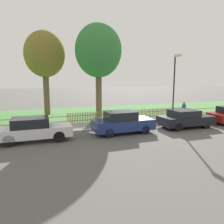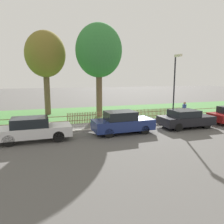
{
  "view_description": "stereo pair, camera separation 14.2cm",
  "coord_description": "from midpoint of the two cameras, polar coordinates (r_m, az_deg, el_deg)",
  "views": [
    {
      "loc": [
        -7.42,
        -14.5,
        3.77
      ],
      "look_at": [
        -2.19,
        0.94,
        1.1
      ],
      "focal_mm": 35.0,
      "sensor_mm": 36.0,
      "label": 1
    },
    {
      "loc": [
        -7.28,
        -14.54,
        3.77
      ],
      "look_at": [
        -2.19,
        0.94,
        1.1
      ],
      "focal_mm": 35.0,
      "sensor_mm": 36.0,
      "label": 2
    }
  ],
  "objects": [
    {
      "name": "parked_car_navy_estate",
      "position": [
        14.55,
        2.98,
        -2.7
      ],
      "size": [
        4.08,
        1.79,
        1.5
      ],
      "rotation": [
        0.0,
        0.0,
        0.03
      ],
      "color": "navy",
      "rests_on": "ground"
    },
    {
      "name": "covered_motorcycle",
      "position": [
        16.88,
        1.69,
        -1.39
      ],
      "size": [
        2.04,
        0.8,
        1.05
      ],
      "rotation": [
        0.0,
        0.0,
        -0.02
      ],
      "color": "black",
      "rests_on": "ground"
    },
    {
      "name": "street_lamp",
      "position": [
        18.16,
        16.4,
        7.9
      ],
      "size": [
        0.2,
        0.79,
        5.44
      ],
      "color": "black",
      "rests_on": "ground"
    },
    {
      "name": "park_fence",
      "position": [
        19.01,
        4.83,
        -0.8
      ],
      "size": [
        40.75,
        0.05,
        0.89
      ],
      "color": "olive",
      "rests_on": "ground"
    },
    {
      "name": "grass_strip",
      "position": [
        23.29,
        0.44,
        -0.0
      ],
      "size": [
        40.75,
        9.14,
        0.01
      ],
      "primitive_type": "cube",
      "color": "#477F3D",
      "rests_on": "ground"
    },
    {
      "name": "tree_behind_motorcycle",
      "position": [
        22.6,
        -16.84,
        14.09
      ],
      "size": [
        3.85,
        3.85,
        8.1
      ],
      "color": "brown",
      "rests_on": "ground"
    },
    {
      "name": "parked_car_red_compact",
      "position": [
        17.06,
        18.85,
        -1.64
      ],
      "size": [
        3.96,
        1.84,
        1.33
      ],
      "rotation": [
        0.0,
        0.0,
        0.0
      ],
      "color": "black",
      "rests_on": "ground"
    },
    {
      "name": "tree_mid_park",
      "position": [
        20.71,
        -3.27,
        15.59
      ],
      "size": [
        4.25,
        4.25,
        8.55
      ],
      "color": "brown",
      "rests_on": "ground"
    },
    {
      "name": "ground_plane",
      "position": [
        16.7,
        8.43,
        -3.84
      ],
      "size": [
        120.0,
        120.0,
        0.0
      ],
      "primitive_type": "plane",
      "color": "#565451"
    },
    {
      "name": "parked_car_black_saloon",
      "position": [
        13.62,
        -19.64,
        -4.19
      ],
      "size": [
        4.27,
        1.69,
        1.41
      ],
      "rotation": [
        0.0,
        0.0,
        0.01
      ],
      "color": "silver",
      "rests_on": "ground"
    },
    {
      "name": "pedestrian_near_fence",
      "position": [
        19.68,
        18.54,
        0.49
      ],
      "size": [
        0.46,
        0.46,
        1.63
      ],
      "rotation": [
        0.0,
        0.0,
        5.61
      ],
      "color": "#2D3351",
      "rests_on": "ground"
    },
    {
      "name": "kerb_stone",
      "position": [
        16.78,
        8.28,
        -3.57
      ],
      "size": [
        40.75,
        0.2,
        0.12
      ],
      "primitive_type": "cube",
      "color": "#B2ADA3",
      "rests_on": "ground"
    }
  ]
}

